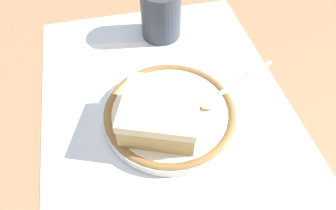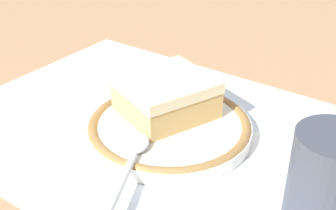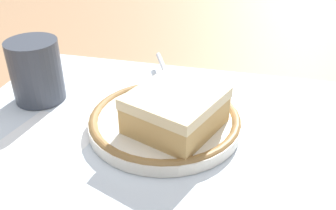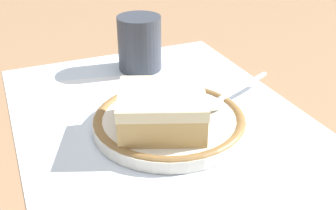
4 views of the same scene
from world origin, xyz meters
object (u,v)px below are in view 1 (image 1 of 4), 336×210
object	(u,v)px
plate	(168,116)
spoon	(224,91)
cup	(161,16)
napkin	(110,62)
cake_slice	(161,113)

from	to	relation	value
plate	spoon	distance (m)	0.09
plate	cup	distance (m)	0.19
plate	napkin	world-z (taller)	plate
spoon	cake_slice	bearing A→B (deg)	-72.84
plate	cake_slice	bearing A→B (deg)	-46.46
napkin	spoon	bearing A→B (deg)	52.57
plate	napkin	distance (m)	0.15
cup	napkin	bearing A→B (deg)	-61.40
plate	spoon	size ratio (longest dim) A/B	1.34
spoon	cup	size ratio (longest dim) A/B	1.64
plate	cake_slice	distance (m)	0.03
cake_slice	napkin	world-z (taller)	cake_slice
plate	napkin	size ratio (longest dim) A/B	1.50
cake_slice	spoon	world-z (taller)	cake_slice
spoon	napkin	xyz separation A→B (m)	(-0.12, -0.15, -0.02)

